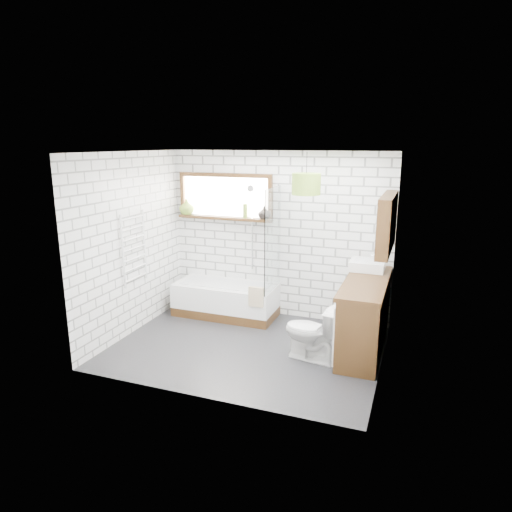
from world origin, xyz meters
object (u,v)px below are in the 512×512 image
(toilet, at_px, (312,332))
(basin, at_px, (367,265))
(pendant, at_px, (306,184))
(vanity, at_px, (365,315))
(bathtub, at_px, (226,300))

(toilet, bearing_deg, basin, 163.47)
(basin, bearing_deg, pendant, -150.69)
(basin, bearing_deg, toilet, -116.65)
(basin, xyz_separation_m, toilet, (-0.50, -1.00, -0.64))
(basin, xyz_separation_m, pendant, (-0.77, -0.43, 1.10))
(basin, distance_m, pendant, 1.41)
(vanity, bearing_deg, bathtub, 167.50)
(vanity, xyz_separation_m, toilet, (-0.56, -0.51, -0.11))
(bathtub, distance_m, basin, 2.23)
(pendant, bearing_deg, toilet, -64.75)
(bathtub, height_order, pendant, pendant)
(bathtub, distance_m, toilet, 1.88)
(toilet, distance_m, pendant, 1.85)
(basin, bearing_deg, bathtub, -179.67)
(toilet, height_order, pendant, pendant)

